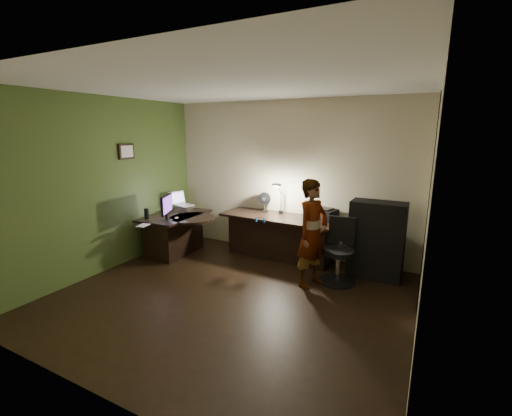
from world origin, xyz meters
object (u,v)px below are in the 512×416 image
at_px(monitor, 166,212).
at_px(office_chair, 339,252).
at_px(desk_right, 278,237).
at_px(cabinet, 376,240).
at_px(desk_left, 176,234).
at_px(person, 312,234).

bearing_deg(monitor, office_chair, -13.72).
relative_size(desk_right, cabinet, 1.72).
relative_size(cabinet, office_chair, 1.24).
height_order(desk_left, desk_right, desk_right).
distance_m(office_chair, person, 0.51).
xyz_separation_m(cabinet, person, (-0.77, -0.71, 0.19)).
distance_m(desk_left, monitor, 0.64).
bearing_deg(desk_left, office_chair, 0.39).
relative_size(cabinet, monitor, 2.40).
height_order(monitor, person, person).
relative_size(desk_right, office_chair, 2.13).
height_order(cabinet, monitor, cabinet).
relative_size(desk_left, cabinet, 1.07).
height_order(desk_left, monitor, monitor).
distance_m(desk_right, office_chair, 1.29).
xyz_separation_m(desk_left, desk_right, (1.73, 0.63, 0.02)).
bearing_deg(cabinet, office_chair, -132.84).
relative_size(desk_right, person, 1.30).
relative_size(desk_left, person, 0.81).
relative_size(office_chair, person, 0.61).
xyz_separation_m(cabinet, office_chair, (-0.44, -0.46, -0.11)).
xyz_separation_m(desk_right, monitor, (-1.60, -0.99, 0.49)).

